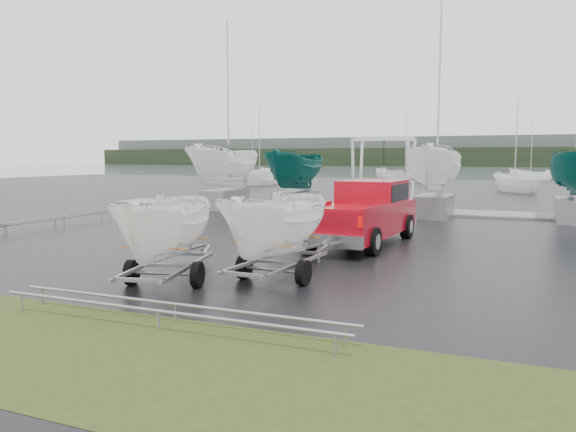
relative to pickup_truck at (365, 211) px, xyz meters
The scene contains 19 objects.
ground_plane 4.97m from the pickup_truck, 162.83° to the right, with size 120.00×120.00×0.00m, color black.
lake 98.69m from the pickup_truck, 92.69° to the left, with size 300.00×300.00×0.00m, color slate.
dock 12.51m from the pickup_truck, 111.79° to the left, with size 30.00×3.00×0.12m, color gray.
treeline 168.64m from the pickup_truck, 91.57° to the left, with size 300.00×8.00×6.00m, color black.
far_hill 176.67m from the pickup_truck, 91.50° to the left, with size 300.00×6.00×10.00m, color #4C5651.
pickup_truck is the anchor object (origin of this frame).
trailer_hitched 6.94m from the pickup_truck, 93.11° to the right, with size 1.81×3.66×4.86m.
trailer_parked 8.66m from the pickup_truck, 107.54° to the right, with size 2.01×3.78×4.76m.
boat_hoist 11.86m from the pickup_truck, 100.40° to the left, with size 3.30×2.18×4.12m.
keelboat_0 14.86m from the pickup_truck, 138.95° to the left, with size 2.53×3.20×10.70m.
keelboat_1 12.05m from the pickup_truck, 124.17° to the left, with size 2.24×3.20×7.04m.
keelboat_2 10.01m from the pickup_truck, 84.28° to the left, with size 2.45×3.20×10.62m.
mast_rack_0 13.66m from the pickup_truck, behind, with size 0.56×6.50×0.06m.
mast_rack_2 10.97m from the pickup_truck, 93.28° to the right, with size 7.00×0.56×0.06m.
moored_boat_0 40.86m from the pickup_truck, 121.03° to the left, with size 2.89×2.94×11.17m.
moored_boat_1 49.67m from the pickup_truck, 99.63° to the left, with size 3.37×3.31×11.84m.
moored_boat_2 34.12m from the pickup_truck, 82.89° to the left, with size 3.37×3.40×11.33m.
moored_boat_4 70.68m from the pickup_truck, 119.77° to the left, with size 3.16×3.14×10.95m.
moored_boat_5 61.81m from the pickup_truck, 84.74° to the left, with size 3.16×3.14×11.04m.
Camera 1 is at (9.73, -17.55, 2.98)m, focal length 35.00 mm.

